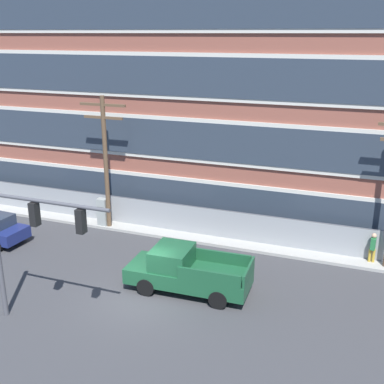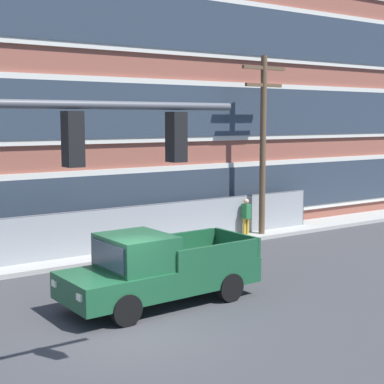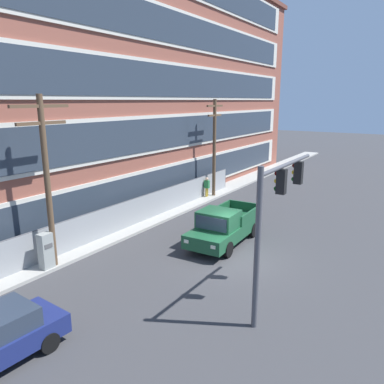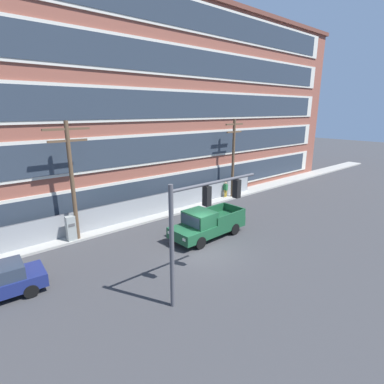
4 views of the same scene
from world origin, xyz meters
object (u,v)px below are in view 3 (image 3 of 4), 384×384
pickup_truck_dark_green (224,227)px  electrical_cabinet (46,252)px  utility_pole_near_corner (47,174)px  pedestrian_near_cabinet (207,186)px  traffic_signal_mast (276,205)px  utility_pole_midblock (214,144)px

pickup_truck_dark_green → electrical_cabinet: pickup_truck_dark_green is taller
utility_pole_near_corner → pedestrian_near_cabinet: bearing=1.8°
electrical_cabinet → pedestrian_near_cabinet: 15.02m
traffic_signal_mast → electrical_cabinet: (-2.62, 9.58, -3.05)m
electrical_cabinet → pedestrian_near_cabinet: size_ratio=1.06×
electrical_cabinet → pickup_truck_dark_green: bearing=-35.2°
electrical_cabinet → pedestrian_near_cabinet: (15.01, 0.46, 0.08)m
utility_pole_near_corner → utility_pole_midblock: size_ratio=1.02×
utility_pole_midblock → pickup_truck_dark_green: bearing=-147.6°
traffic_signal_mast → utility_pole_near_corner: utility_pole_near_corner is taller
traffic_signal_mast → pickup_truck_dark_green: bearing=43.8°
pickup_truck_dark_green → pedestrian_near_cabinet: (7.75, 5.59, 0.03)m
utility_pole_near_corner → electrical_cabinet: bearing=-179.7°
utility_pole_near_corner → utility_pole_midblock: utility_pole_near_corner is taller
traffic_signal_mast → utility_pole_midblock: (13.05, 9.80, 0.27)m
utility_pole_near_corner → pedestrian_near_cabinet: 15.01m
traffic_signal_mast → utility_pole_midblock: size_ratio=0.73×
pickup_truck_dark_green → traffic_signal_mast: bearing=-136.2°
traffic_signal_mast → electrical_cabinet: bearing=105.3°
traffic_signal_mast → pedestrian_near_cabinet: bearing=39.0°
traffic_signal_mast → utility_pole_near_corner: 9.85m
traffic_signal_mast → pickup_truck_dark_green: (4.64, 4.45, -3.00)m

